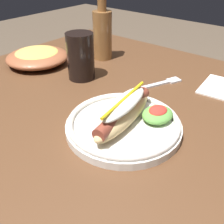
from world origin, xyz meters
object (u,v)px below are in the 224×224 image
object	(u,v)px
hot_dog_plate	(125,120)
fork	(164,83)
side_bowl	(37,56)
glass_bottle	(102,33)
soda_cup	(81,56)

from	to	relation	value
hot_dog_plate	fork	world-z (taller)	hot_dog_plate
hot_dog_plate	side_bowl	size ratio (longest dim) A/B	1.21
glass_bottle	side_bowl	bearing A→B (deg)	143.40
fork	side_bowl	bearing A→B (deg)	132.69
glass_bottle	soda_cup	bearing A→B (deg)	-160.03
fork	glass_bottle	distance (m)	0.27
fork	soda_cup	bearing A→B (deg)	143.95
soda_cup	glass_bottle	world-z (taller)	glass_bottle
soda_cup	glass_bottle	size ratio (longest dim) A/B	0.59
hot_dog_plate	soda_cup	bearing A→B (deg)	64.10
soda_cup	side_bowl	distance (m)	0.19
hot_dog_plate	side_bowl	xyz separation A→B (m)	(0.10, 0.42, 0.00)
side_bowl	soda_cup	bearing A→B (deg)	-85.18
hot_dog_plate	side_bowl	bearing A→B (deg)	76.35
hot_dog_plate	fork	xyz separation A→B (m)	(0.24, 0.04, -0.02)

